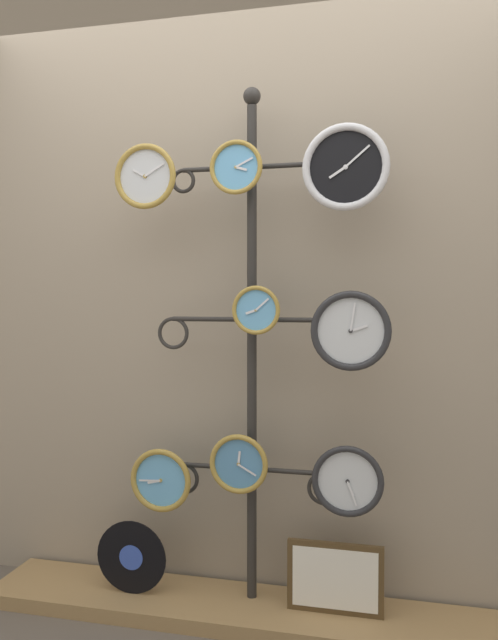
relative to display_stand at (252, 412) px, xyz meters
name	(u,v)px	position (x,y,z in m)	size (l,w,h in m)	color
shop_wall	(260,272)	(0.00, 0.16, 0.57)	(4.40, 0.04, 2.80)	gray
low_shelf	(248,611)	(0.00, -0.06, -0.80)	(2.20, 0.36, 0.06)	#9E7A4C
display_stand	(252,412)	(0.00, 0.00, 0.00)	(0.81, 0.32, 2.13)	#282623
clock_top_left	(146,177)	(-0.41, -0.11, 0.94)	(0.26, 0.04, 0.26)	silver
clock_top_center	(236,168)	(-0.04, -0.08, 0.97)	(0.21, 0.04, 0.21)	#60A8DB
clock_top_right	(346,167)	(0.38, -0.09, 0.95)	(0.33, 0.04, 0.33)	black
clock_middle_center	(256,310)	(0.04, -0.10, 0.42)	(0.19, 0.04, 0.19)	#60A8DB
clock_middle_right	(351,331)	(0.40, -0.11, 0.34)	(0.30, 0.04, 0.30)	silver
clock_bottom_left	(161,480)	(-0.36, -0.08, -0.28)	(0.26, 0.04, 0.26)	#60A8DB
clock_bottom_center	(239,464)	(-0.03, -0.08, -0.20)	(0.24, 0.04, 0.24)	#4C84B2
clock_bottom_right	(348,481)	(0.39, -0.09, -0.23)	(0.27, 0.04, 0.27)	silver
vinyl_record	(131,557)	(-0.49, -0.09, -0.61)	(0.31, 0.01, 0.31)	black
picture_frame	(335,578)	(0.35, -0.06, -0.63)	(0.37, 0.02, 0.28)	#4C381E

